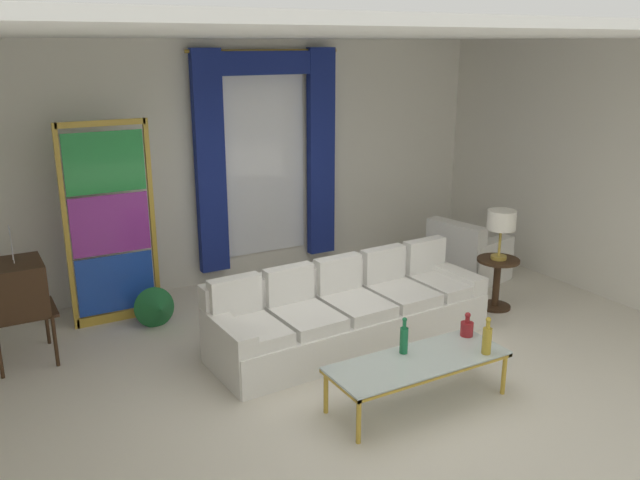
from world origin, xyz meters
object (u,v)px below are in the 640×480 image
(bottle_crystal_tall, at_px, (487,339))
(couch_white_long, at_px, (347,313))
(coffee_table, at_px, (418,363))
(vintage_tv, at_px, (17,290))
(peacock_figurine, at_px, (157,309))
(table_lamp_brass, at_px, (501,222))
(round_side_table, at_px, (497,279))
(stained_glass_divider, at_px, (111,228))
(bottle_amber_squat, at_px, (404,339))
(bottle_blue_decanter, at_px, (467,328))
(armchair_white, at_px, (466,258))

(bottle_crystal_tall, bearing_deg, couch_white_long, 105.94)
(coffee_table, relative_size, vintage_tv, 1.18)
(peacock_figurine, height_order, table_lamp_brass, table_lamp_brass)
(bottle_crystal_tall, height_order, round_side_table, bottle_crystal_tall)
(coffee_table, height_order, table_lamp_brass, table_lamp_brass)
(bottle_crystal_tall, distance_m, stained_glass_divider, 4.04)
(couch_white_long, xyz_separation_m, vintage_tv, (-2.93, 1.16, 0.42))
(vintage_tv, bearing_deg, stained_glass_divider, 27.70)
(bottle_amber_squat, bearing_deg, couch_white_long, 81.94)
(bottle_blue_decanter, xyz_separation_m, vintage_tv, (-3.47, 2.34, 0.24))
(bottle_blue_decanter, relative_size, armchair_white, 0.23)
(coffee_table, xyz_separation_m, vintage_tv, (-2.80, 2.50, 0.35))
(bottle_blue_decanter, height_order, table_lamp_brass, table_lamp_brass)
(coffee_table, xyz_separation_m, round_side_table, (2.09, 1.24, -0.02))
(couch_white_long, height_order, bottle_amber_squat, couch_white_long)
(bottle_amber_squat, relative_size, vintage_tv, 0.25)
(couch_white_long, relative_size, peacock_figurine, 4.92)
(bottle_blue_decanter, distance_m, armchair_white, 2.68)
(couch_white_long, bearing_deg, table_lamp_brass, -3.07)
(coffee_table, height_order, round_side_table, round_side_table)
(stained_glass_divider, height_order, round_side_table, stained_glass_divider)
(bottle_blue_decanter, relative_size, table_lamp_brass, 0.40)
(stained_glass_divider, relative_size, table_lamp_brass, 3.86)
(vintage_tv, relative_size, armchair_white, 1.39)
(bottle_amber_squat, relative_size, stained_glass_divider, 0.15)
(armchair_white, bearing_deg, round_side_table, -111.33)
(coffee_table, relative_size, table_lamp_brass, 2.78)
(peacock_figurine, relative_size, table_lamp_brass, 1.05)
(round_side_table, height_order, table_lamp_brass, table_lamp_brass)
(stained_glass_divider, bearing_deg, vintage_tv, -152.30)
(coffee_table, height_order, vintage_tv, vintage_tv)
(coffee_table, bearing_deg, bottle_crystal_tall, -18.79)
(couch_white_long, xyz_separation_m, stained_glass_divider, (-1.92, 1.69, 0.75))
(bottle_amber_squat, bearing_deg, armchair_white, 38.74)
(armchair_white, relative_size, peacock_figurine, 1.61)
(vintage_tv, xyz_separation_m, peacock_figurine, (1.32, 0.10, -0.51))
(bottle_blue_decanter, bearing_deg, bottle_amber_squat, -179.97)
(bottle_blue_decanter, distance_m, vintage_tv, 4.20)
(armchair_white, distance_m, stained_glass_divider, 4.40)
(bottle_crystal_tall, bearing_deg, peacock_figurine, 126.25)
(bottle_amber_squat, height_order, armchair_white, armchair_white)
(coffee_table, distance_m, vintage_tv, 3.78)
(round_side_table, bearing_deg, bottle_amber_squat, -153.04)
(couch_white_long, height_order, stained_glass_divider, stained_glass_divider)
(bottle_amber_squat, bearing_deg, vintage_tv, 139.70)
(coffee_table, distance_m, round_side_table, 2.43)
(peacock_figurine, bearing_deg, bottle_amber_squat, -59.44)
(bottle_blue_decanter, bearing_deg, stained_glass_divider, 130.58)
(bottle_blue_decanter, bearing_deg, armchair_white, 48.25)
(peacock_figurine, xyz_separation_m, round_side_table, (3.57, -1.36, 0.14))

